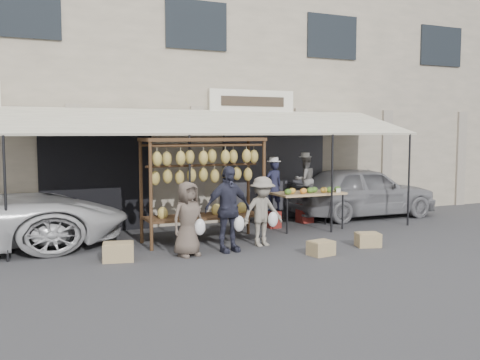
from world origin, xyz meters
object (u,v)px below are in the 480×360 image
object	(u,v)px
customer_left	(188,219)
sedan	(362,191)
banana_rack	(204,169)
crate_near_a	(321,248)
crate_near_b	(368,240)
vendor_left	(274,186)
customer_mid	(228,209)
customer_right	(262,212)
vendor_right	(305,180)
crate_far	(118,252)
produce_table	(309,193)

from	to	relation	value
customer_left	sedan	distance (m)	6.39
banana_rack	crate_near_a	distance (m)	2.98
crate_near_b	sedan	bearing A→B (deg)	54.95
vendor_left	customer_mid	world-z (taller)	customer_mid
sedan	crate_near_a	bearing A→B (deg)	135.77
customer_right	sedan	distance (m)	4.77
banana_rack	sedan	world-z (taller)	banana_rack
vendor_right	customer_right	bearing A→B (deg)	40.82
crate_near_a	crate_far	bearing A→B (deg)	162.46
produce_table	sedan	distance (m)	2.54
sedan	vendor_left	bearing A→B (deg)	100.40
vendor_left	crate_near_b	xyz separation A→B (m)	(0.76, -2.73, -0.90)
sedan	crate_near_b	bearing A→B (deg)	146.48
banana_rack	vendor_left	xyz separation A→B (m)	(2.16, 0.93, -0.53)
customer_left	crate_far	size ratio (longest dim) A/B	2.59
banana_rack	crate_near_b	bearing A→B (deg)	-31.65
banana_rack	crate_near_b	distance (m)	3.72
banana_rack	produce_table	distance (m)	2.95
banana_rack	vendor_left	world-z (taller)	banana_rack
crate_near_a	customer_left	bearing A→B (deg)	157.20
produce_table	crate_far	bearing A→B (deg)	-164.92
crate_near_b	customer_mid	bearing A→B (deg)	164.82
customer_mid	sedan	bearing A→B (deg)	18.64
banana_rack	crate_near_a	xyz separation A→B (m)	(1.61, -2.06, -1.44)
banana_rack	produce_table	xyz separation A→B (m)	(2.84, 0.40, -0.70)
customer_mid	vendor_right	bearing A→B (deg)	29.18
vendor_right	crate_near_b	xyz separation A→B (m)	(-0.34, -3.08, -0.98)
customer_right	vendor_left	bearing A→B (deg)	49.16
crate_near_a	sedan	xyz separation A→B (m)	(3.55, 3.46, 0.58)
customer_right	crate_far	bearing A→B (deg)	174.21
banana_rack	customer_right	size ratio (longest dim) A/B	1.80
produce_table	customer_right	world-z (taller)	customer_right
banana_rack	customer_right	world-z (taller)	banana_rack
customer_left	customer_right	xyz separation A→B (m)	(1.69, 0.22, 0.01)
customer_mid	customer_left	bearing A→B (deg)	175.62
customer_right	crate_far	size ratio (longest dim) A/B	2.62
customer_left	crate_far	world-z (taller)	customer_left
crate_far	customer_left	bearing A→B (deg)	-7.24
customer_mid	produce_table	bearing A→B (deg)	20.62
banana_rack	vendor_right	distance (m)	3.53
vendor_left	customer_mid	distance (m)	2.85
crate_near_a	crate_near_b	xyz separation A→B (m)	(1.31, 0.26, 0.00)
produce_table	vendor_left	xyz separation A→B (m)	(-0.68, 0.53, 0.17)
produce_table	customer_right	bearing A→B (deg)	-146.35
customer_left	crate_far	distance (m)	1.41
vendor_left	customer_left	world-z (taller)	vendor_left
vendor_left	crate_far	bearing A→B (deg)	17.40
vendor_right	crate_far	distance (m)	5.80
produce_table	crate_near_b	bearing A→B (deg)	-87.89
customer_mid	crate_near_b	distance (m)	3.00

